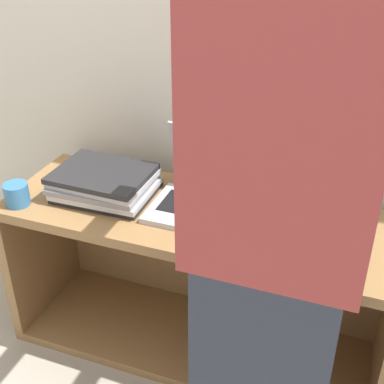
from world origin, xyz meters
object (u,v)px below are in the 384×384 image
at_px(laptop_open, 205,192).
at_px(mug, 17,194).
at_px(person, 274,252).
at_px(laptop_stack_right, 306,220).
at_px(laptop_stack_left, 105,183).

distance_m(laptop_open, mug, 0.64).
relative_size(person, mug, 19.37).
relative_size(laptop_stack_right, mug, 4.17).
xyz_separation_m(laptop_open, laptop_stack_left, (-0.35, -0.06, -0.00)).
bearing_deg(laptop_stack_right, laptop_open, 169.87).
bearing_deg(mug, laptop_stack_right, 9.28).
distance_m(laptop_open, laptop_stack_left, 0.35).
distance_m(laptop_stack_right, person, 0.45).
distance_m(laptop_stack_left, mug, 0.30).
height_order(laptop_stack_right, person, person).
xyz_separation_m(laptop_stack_right, person, (-0.02, -0.42, 0.17)).
distance_m(laptop_stack_left, laptop_stack_right, 0.70).
relative_size(laptop_open, laptop_stack_left, 1.03).
bearing_deg(laptop_open, laptop_stack_left, -170.66).
bearing_deg(person, laptop_stack_right, 87.68).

